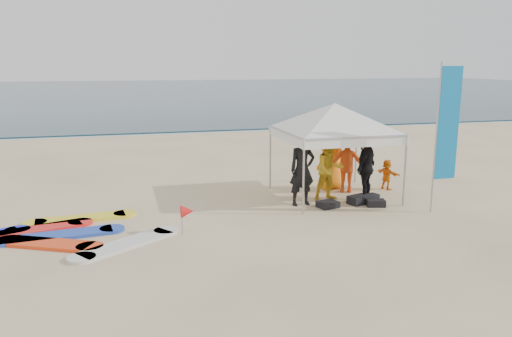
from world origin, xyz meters
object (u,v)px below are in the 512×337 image
Objects in this scene: person_black_b at (366,167)px; person_seated at (387,174)px; person_orange_b at (332,157)px; surfboard_spread at (33,237)px; canopy_tent at (335,104)px; person_black_a at (302,169)px; feather_flag at (447,125)px; person_yellow at (330,169)px; marker_pennant at (187,211)px; person_orange_a at (347,162)px.

person_black_b is 2.04× the size of person_seated.
person_orange_b reaches higher than surfboard_spread.
canopy_tent is 8.03m from surfboard_spread.
surfboard_spread is (-9.32, -1.83, -0.41)m from person_seated.
person_black_b is (1.79, -0.02, -0.04)m from person_black_a.
person_black_b is at bearing 85.83° from person_orange_b.
person_seated is 2.92m from feather_flag.
surfboard_spread is (-7.25, -1.26, -0.79)m from person_yellow.
feather_flag is at bearing 102.31° from person_orange_b.
person_black_a is 1.04× the size of person_black_b.
person_black_b is at bearing 16.08° from marker_pennant.
person_yellow is 0.86× the size of person_orange_b.
person_seated is at bearing 175.90° from person_black_b.
person_seated is (1.26, -0.05, -0.42)m from person_orange_a.
person_seated is at bearing 94.07° from feather_flag.
marker_pennant is at bearing -154.53° from canopy_tent.
person_orange_a is 0.45× the size of canopy_tent.
person_seated is at bearing 11.99° from person_yellow.
person_yellow is (0.90, 0.31, -0.11)m from person_black_a.
person_yellow reaches higher than marker_pennant.
surfboard_spread is at bearing 37.14° from person_orange_a.
surfboard_spread is at bearing 170.94° from marker_pennant.
person_orange_a is at bearing 68.99° from person_seated.
person_yellow is 0.28× the size of surfboard_spread.
person_orange_a is 0.47× the size of feather_flag.
person_seated is 0.23× the size of canopy_tent.
person_orange_a is 8.32m from surfboard_spread.
person_black_a reaches higher than person_yellow.
person_black_b is 0.94× the size of person_orange_b.
person_orange_b is (-0.27, 0.41, 0.09)m from person_orange_a.
surfboard_spread is (-9.49, 0.52, -2.12)m from feather_flag.
canopy_tent is (0.22, 0.27, 1.73)m from person_yellow.
person_seated is (1.17, 0.92, -0.46)m from person_black_b.
person_black_b reaches higher than person_seated.
person_seated reaches higher than marker_pennant.
person_yellow is at bearing 62.04° from person_orange_a.
canopy_tent is at bearing 55.25° from person_orange_a.
person_yellow is at bearing 44.20° from person_orange_b.
person_yellow is 1.77m from canopy_tent.
person_yellow is 3.15m from feather_flag.
person_seated is at bearing 11.13° from surfboard_spread.
person_black_b reaches higher than person_yellow.
person_orange_a is 0.96× the size of person_black_b.
surfboard_spread is at bearing 176.85° from feather_flag.
person_orange_b is 8.17m from surfboard_spread.
person_orange_b is 1.80m from canopy_tent.
person_black_b is at bearing 132.94° from feather_flag.
person_orange_a is at bearing 31.28° from canopy_tent.
person_orange_b is 1.68m from person_seated.
person_black_b is 1.56m from person_seated.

